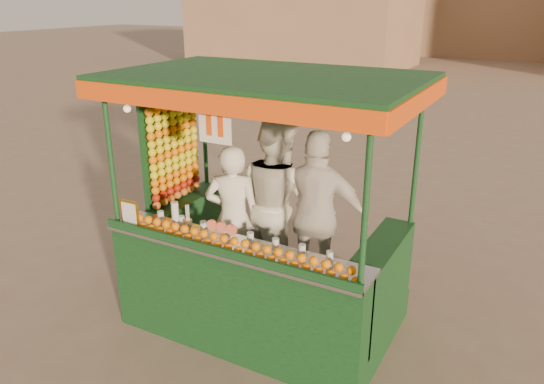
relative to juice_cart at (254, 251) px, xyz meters
The scene contains 6 objects.
ground 0.84m from the juice_cart, ahead, with size 90.00×90.00×0.00m, color #745F53.
building_left 21.99m from the juice_cart, 114.02° to the left, with size 10.00×6.00×6.00m, color #997757.
juice_cart is the anchor object (origin of this frame).
vendor_left 0.41m from the juice_cart, 159.71° to the left, with size 0.67×0.56×1.57m.
vendor_middle 0.58m from the juice_cart, 86.11° to the left, with size 1.10×1.00×1.83m.
vendor_right 0.73m from the juice_cart, 39.12° to the left, with size 1.08×0.61×1.74m.
Camera 1 is at (2.31, -4.01, 3.23)m, focal length 34.52 mm.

